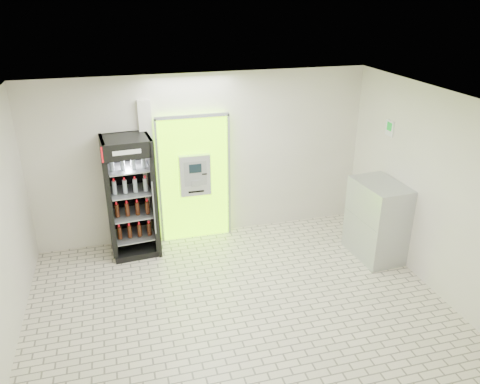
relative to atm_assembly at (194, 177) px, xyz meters
name	(u,v)px	position (x,y,z in m)	size (l,w,h in m)	color
ground	(241,311)	(0.20, -2.41, -1.17)	(6.00, 6.00, 0.00)	beige
room_shell	(241,194)	(0.20, -2.41, 0.67)	(6.00, 6.00, 6.00)	silver
atm_assembly	(194,177)	(0.00, 0.00, 0.00)	(1.30, 0.24, 2.33)	#89FF00
pillar	(149,174)	(-0.78, 0.04, 0.13)	(0.22, 0.11, 2.60)	silver
beverage_cooler	(131,199)	(-1.14, -0.26, -0.17)	(0.84, 0.78, 2.09)	black
steel_cabinet	(377,220)	(2.85, -1.50, -0.50)	(0.74, 1.05, 1.34)	#ACAFB4
exit_sign	(390,128)	(3.19, -1.01, 0.95)	(0.02, 0.22, 0.26)	white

